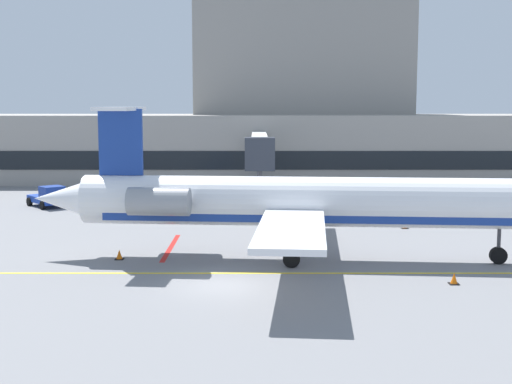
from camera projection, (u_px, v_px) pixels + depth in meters
ground at (224, 287)px, 32.48m from camera, size 120.00×120.00×0.11m
terminal_building at (275, 117)px, 80.24m from camera, size 70.70×17.26×21.19m
jet_bridge_west at (261, 149)px, 62.57m from camera, size 2.40×16.79×5.81m
regional_jet at (309, 202)px, 37.40m from camera, size 30.85×22.88×8.28m
baggage_tug at (51, 197)px, 57.45m from camera, size 3.96×4.22×1.81m
pushback_tractor at (204, 193)px, 58.77m from camera, size 3.78×2.41×2.34m
safety_cone_alpha at (121, 255)px, 38.00m from camera, size 0.47×0.47×0.55m
safety_cone_bravo at (456, 279)px, 32.70m from camera, size 0.47×0.47×0.55m
safety_cone_delta at (407, 225)px, 47.51m from camera, size 0.47×0.47×0.55m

